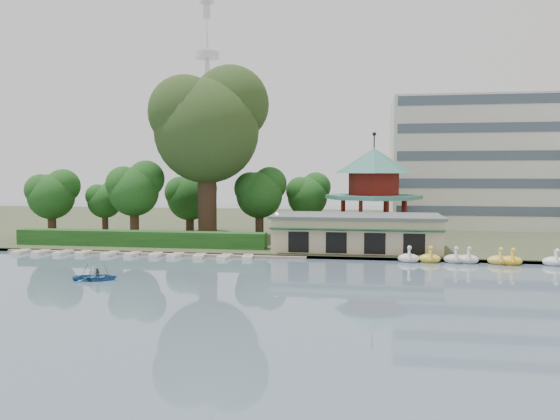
% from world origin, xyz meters
% --- Properties ---
extents(ground_plane, '(220.00, 220.00, 0.00)m').
position_xyz_m(ground_plane, '(0.00, 0.00, 0.00)').
color(ground_plane, slate).
rests_on(ground_plane, ground).
extents(shore, '(220.00, 70.00, 0.40)m').
position_xyz_m(shore, '(0.00, 52.00, 0.20)').
color(shore, '#424930').
rests_on(shore, ground).
extents(embankment, '(220.00, 0.60, 0.30)m').
position_xyz_m(embankment, '(0.00, 17.30, 0.15)').
color(embankment, gray).
rests_on(embankment, ground).
extents(dock, '(34.00, 1.60, 0.24)m').
position_xyz_m(dock, '(-12.00, 17.20, 0.12)').
color(dock, gray).
rests_on(dock, ground).
extents(boathouse, '(18.60, 9.39, 3.90)m').
position_xyz_m(boathouse, '(10.00, 21.97, 2.37)').
color(boathouse, '#CAB692').
rests_on(boathouse, shore).
extents(pavilion, '(12.40, 12.40, 13.50)m').
position_xyz_m(pavilion, '(12.00, 32.00, 7.48)').
color(pavilion, '#CAB692').
rests_on(pavilion, shore).
extents(office_building, '(38.00, 18.00, 20.00)m').
position_xyz_m(office_building, '(32.67, 49.00, 9.73)').
color(office_building, silver).
rests_on(office_building, shore).
extents(broadcast_tower, '(8.00, 8.00, 96.00)m').
position_xyz_m(broadcast_tower, '(-42.00, 140.00, 33.98)').
color(broadcast_tower, silver).
rests_on(broadcast_tower, ground).
extents(hedge, '(30.00, 2.00, 1.80)m').
position_xyz_m(hedge, '(-15.00, 20.50, 1.30)').
color(hedge, '#1F511B').
rests_on(hedge, shore).
extents(lamp_post, '(0.36, 0.36, 4.28)m').
position_xyz_m(lamp_post, '(1.50, 19.00, 3.34)').
color(lamp_post, black).
rests_on(lamp_post, shore).
extents(big_tree, '(14.58, 13.59, 22.37)m').
position_xyz_m(big_tree, '(-8.82, 28.21, 15.38)').
color(big_tree, '#3A281C').
rests_on(big_tree, shore).
extents(small_trees, '(39.33, 16.54, 10.12)m').
position_xyz_m(small_trees, '(-13.79, 31.32, 6.26)').
color(small_trees, '#3A281C').
rests_on(small_trees, shore).
extents(swan_boats, '(20.14, 2.03, 1.92)m').
position_xyz_m(swan_boats, '(24.08, 16.62, 0.40)').
color(swan_boats, silver).
rests_on(swan_boats, ground).
extents(moored_rowboats, '(26.98, 2.73, 0.36)m').
position_xyz_m(moored_rowboats, '(-13.97, 15.82, 0.18)').
color(moored_rowboats, silver).
rests_on(moored_rowboats, ground).
extents(rowboat_with_passengers, '(5.61, 4.50, 2.01)m').
position_xyz_m(rowboat_with_passengers, '(-11.27, 2.94, 0.52)').
color(rowboat_with_passengers, teal).
rests_on(rowboat_with_passengers, ground).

